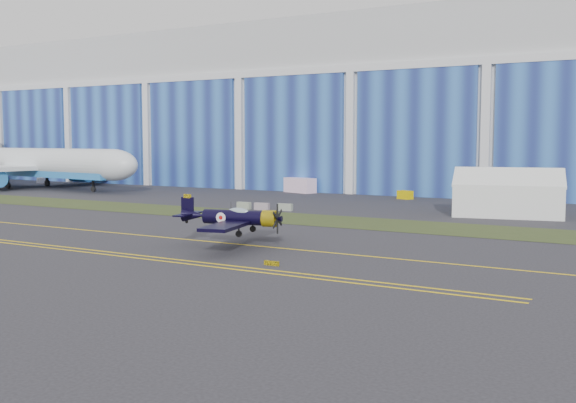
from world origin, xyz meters
The scene contains 16 objects.
ground centered at (0.00, 0.00, 0.00)m, with size 260.00×260.00×0.00m, color #302F34.
grass_median centered at (0.00, 14.00, 0.02)m, with size 260.00×10.00×0.02m, color #475128.
hangar centered at (0.00, 71.79, 14.96)m, with size 220.00×45.70×30.00m.
taxiway_centreline centered at (0.00, -5.00, 0.01)m, with size 200.00×0.20×0.02m, color yellow.
edge_line_near centered at (0.00, -14.50, 0.01)m, with size 80.00×0.20×0.02m, color yellow.
edge_line_far centered at (0.00, -13.50, 0.01)m, with size 80.00×0.20×0.02m, color yellow.
guard_board_right centered at (22.00, -12.00, 0.17)m, with size 1.20×0.15×0.35m, color yellow.
warbird centered at (14.93, -6.36, 2.51)m, with size 12.44×14.04×3.61m.
jetliner centered at (-56.75, 32.92, 10.56)m, with size 66.00×57.91×21.12m.
tent centered at (29.60, 29.46, 2.86)m, with size 13.86×11.28×5.73m.
shipping_container centered at (-8.64, 47.71, 1.25)m, with size 5.78×2.31×2.51m, color white.
tug centered at (11.32, 44.59, 0.64)m, with size 2.18×1.36×1.27m, color #DFC001.
cart centered at (-67.10, 42.63, 0.58)m, with size 1.94×1.16×1.16m, color silver.
barrier_a centered at (-1.65, 20.01, 0.45)m, with size 2.00×0.60×0.90m, color gray.
barrier_b centered at (0.94, 20.24, 0.45)m, with size 2.00×0.60×0.90m, color gray.
barrier_c centered at (4.03, 20.83, 0.45)m, with size 2.00×0.60×0.90m, color gray.
Camera 1 is at (46.59, -52.42, 8.91)m, focal length 42.00 mm.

